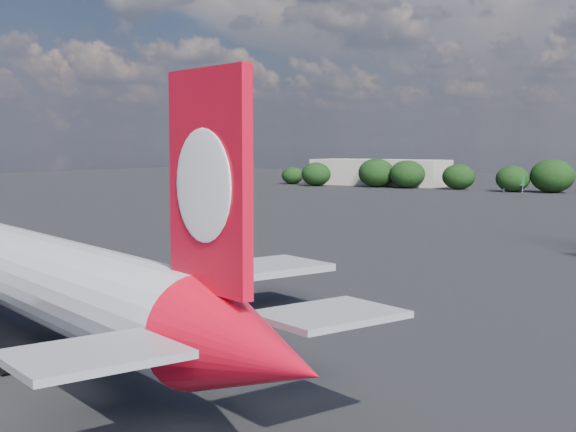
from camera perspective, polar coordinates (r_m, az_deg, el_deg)
The scene contains 4 objects.
ground at distance 106.34m, azimuth 6.70°, elevation -1.90°, with size 500.00×500.00×0.00m, color black.
qantas_airliner at distance 50.06m, azimuth -16.87°, elevation -4.42°, with size 47.90×46.04×16.10m.
terminal_building at distance 252.83m, azimuth 6.56°, elevation 3.11°, with size 42.00×16.00×8.00m.
highway_sign at distance 220.69m, azimuth 15.74°, elevation 2.42°, with size 6.00×0.30×4.50m.
Camera 1 is at (46.06, -34.95, 13.07)m, focal length 50.00 mm.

